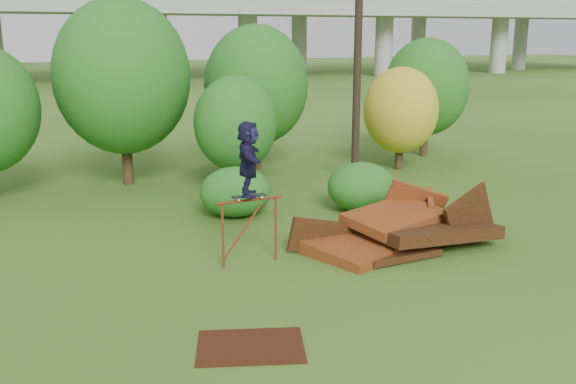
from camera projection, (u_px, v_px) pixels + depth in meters
name	position (u px, v px, depth m)	size (l,w,h in m)	color
ground	(355.00, 279.00, 14.24)	(240.00, 240.00, 0.00)	#2D5116
scrap_pile	(401.00, 231.00, 16.37)	(5.65, 3.06, 1.95)	#50270E
grind_rail	(250.00, 220.00, 14.92)	(1.63, 0.13, 1.58)	maroon
skateboard	(249.00, 196.00, 14.77)	(0.81, 0.25, 0.08)	black
skater	(248.00, 159.00, 14.56)	(1.60, 0.51, 1.72)	#191639
flat_plate	(251.00, 346.00, 11.12)	(1.85, 1.32, 0.03)	black
tree_1	(122.00, 77.00, 22.26)	(4.70, 4.70, 6.55)	black
tree_2	(235.00, 124.00, 21.57)	(2.81, 2.81, 3.96)	black
tree_3	(256.00, 85.00, 25.11)	(4.08, 4.08, 5.67)	black
tree_4	(401.00, 110.00, 25.11)	(2.94, 2.94, 4.06)	black
tree_5	(427.00, 87.00, 27.78)	(3.65, 3.65, 5.13)	black
shrub_left	(236.00, 192.00, 18.96)	(2.14, 1.97, 1.48)	#175516
shrub_right	(361.00, 187.00, 19.54)	(2.11, 1.93, 1.49)	#175516
utility_pole	(358.00, 36.00, 22.51)	(1.40, 0.28, 10.25)	black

